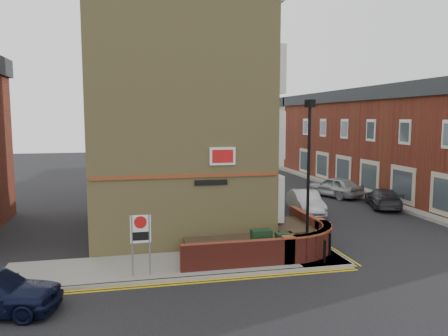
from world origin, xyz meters
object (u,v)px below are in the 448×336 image
(zone_sign, at_px, (141,234))
(silver_car_near, at_px, (306,202))
(lamppost, at_px, (308,178))
(utility_cabinet_large, at_px, (261,245))

(zone_sign, height_order, silver_car_near, zone_sign)
(lamppost, height_order, utility_cabinet_large, lamppost)
(lamppost, xyz_separation_m, silver_car_near, (3.40, 8.12, -2.66))
(utility_cabinet_large, xyz_separation_m, silver_car_near, (5.30, 8.02, -0.04))
(lamppost, relative_size, silver_car_near, 1.52)
(silver_car_near, bearing_deg, lamppost, -104.82)
(utility_cabinet_large, bearing_deg, silver_car_near, 56.55)
(zone_sign, distance_m, silver_car_near, 13.37)
(lamppost, relative_size, utility_cabinet_large, 5.25)
(lamppost, relative_size, zone_sign, 2.86)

